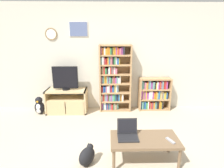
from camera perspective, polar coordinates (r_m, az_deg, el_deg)
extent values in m
plane|color=#BCAD93|center=(2.82, 2.61, -25.33)|extent=(18.00, 18.00, 0.00)
cube|color=beige|center=(4.40, 0.88, 8.37)|extent=(6.26, 0.06, 2.60)
torus|color=olive|center=(4.53, -19.27, 15.15)|extent=(0.28, 0.03, 0.28)
cylinder|color=white|center=(4.53, -19.27, 15.15)|extent=(0.23, 0.02, 0.23)
cube|color=silver|center=(4.39, -10.88, 17.18)|extent=(0.45, 0.01, 0.35)
cube|color=slate|center=(4.38, -10.89, 17.18)|extent=(0.41, 0.02, 0.32)
cube|color=tan|center=(4.62, -20.10, -5.17)|extent=(0.04, 0.46, 0.58)
cube|color=tan|center=(4.41, -8.47, -5.35)|extent=(0.04, 0.46, 0.58)
cube|color=tan|center=(4.40, -14.66, -1.96)|extent=(0.97, 0.46, 0.04)
cube|color=tan|center=(4.59, -14.19, -8.47)|extent=(0.97, 0.46, 0.04)
cube|color=tan|center=(4.47, -14.47, -4.59)|extent=(0.90, 0.42, 0.04)
cube|color=tan|center=(4.39, -17.85, -7.44)|extent=(0.43, 0.02, 0.31)
cube|color=tan|center=(4.28, -12.03, -7.59)|extent=(0.43, 0.02, 0.31)
cylinder|color=black|center=(4.38, -14.74, -1.54)|extent=(0.18, 0.18, 0.04)
cube|color=black|center=(4.31, -15.00, 2.09)|extent=(0.60, 0.05, 0.53)
cube|color=black|center=(4.28, -15.09, 2.01)|extent=(0.56, 0.01, 0.49)
cube|color=tan|center=(4.30, -3.86, 1.71)|extent=(0.04, 0.29, 1.65)
cube|color=tan|center=(4.33, 5.92, 1.75)|extent=(0.04, 0.29, 1.65)
cube|color=tan|center=(4.43, 0.98, 2.16)|extent=(0.77, 0.02, 1.65)
cube|color=tan|center=(4.56, 1.00, -8.16)|extent=(0.70, 0.25, 0.04)
cube|color=tan|center=(4.47, 1.01, -5.45)|extent=(0.70, 0.25, 0.04)
cube|color=tan|center=(4.39, 1.03, -2.65)|extent=(0.70, 0.25, 0.04)
cube|color=tan|center=(4.33, 1.04, 0.26)|extent=(0.70, 0.25, 0.04)
cube|color=tan|center=(4.27, 1.06, 3.24)|extent=(0.70, 0.25, 0.04)
cube|color=tan|center=(4.23, 1.07, 6.29)|extent=(0.70, 0.25, 0.04)
cube|color=tan|center=(4.20, 1.09, 9.40)|extent=(0.70, 0.25, 0.04)
cube|color=tan|center=(4.18, 1.10, 12.54)|extent=(0.70, 0.25, 0.04)
cube|color=#9E4293|center=(4.53, -3.14, -6.95)|extent=(0.04, 0.20, 0.16)
cube|color=#5B9389|center=(4.52, -2.69, -6.88)|extent=(0.02, 0.21, 0.18)
cube|color=white|center=(4.52, -2.26, -6.85)|extent=(0.04, 0.21, 0.18)
cube|color=#2856A8|center=(4.52, -1.87, -6.97)|extent=(0.02, 0.22, 0.16)
cube|color=#B75B70|center=(4.53, -1.53, -6.99)|extent=(0.02, 0.20, 0.16)
cube|color=#2856A8|center=(4.52, -1.20, -6.92)|extent=(0.02, 0.21, 0.17)
cube|color=#5B9389|center=(4.53, -0.77, -6.98)|extent=(0.04, 0.18, 0.15)
cube|color=#B75B70|center=(4.53, -0.35, -7.03)|extent=(0.02, 0.20, 0.15)
cube|color=red|center=(4.53, 0.08, -7.13)|extent=(0.04, 0.23, 0.14)
cube|color=#388947|center=(4.53, 0.50, -7.06)|extent=(0.02, 0.22, 0.15)
cube|color=white|center=(4.54, 0.88, -7.00)|extent=(0.04, 0.19, 0.15)
cube|color=#93704C|center=(4.53, 1.35, -7.08)|extent=(0.03, 0.22, 0.14)
cube|color=#5B9389|center=(4.54, 1.80, -6.94)|extent=(0.03, 0.19, 0.16)
cube|color=white|center=(4.44, -3.27, -4.34)|extent=(0.02, 0.23, 0.15)
cube|color=red|center=(4.44, -2.84, -4.08)|extent=(0.03, 0.20, 0.19)
cube|color=#93704C|center=(4.44, -2.40, -4.13)|extent=(0.03, 0.19, 0.18)
cube|color=#759EB7|center=(4.44, -1.97, -4.09)|extent=(0.03, 0.21, 0.18)
cube|color=#9E4293|center=(4.44, -1.56, -4.15)|extent=(0.02, 0.22, 0.18)
cube|color=#93704C|center=(4.45, -1.14, -4.25)|extent=(0.03, 0.19, 0.15)
cube|color=#5B9389|center=(4.44, -0.69, -4.33)|extent=(0.03, 0.22, 0.15)
cube|color=#9E4293|center=(4.44, -0.26, -4.19)|extent=(0.03, 0.22, 0.17)
cube|color=#5B9389|center=(4.44, 0.26, -4.25)|extent=(0.04, 0.22, 0.16)
cube|color=#388947|center=(4.44, 0.79, -4.11)|extent=(0.03, 0.22, 0.18)
cube|color=#2856A8|center=(4.45, 1.21, -4.13)|extent=(0.03, 0.20, 0.17)
cube|color=#232328|center=(4.45, 1.68, -4.13)|extent=(0.03, 0.18, 0.17)
cube|color=#2856A8|center=(4.45, 2.11, -4.05)|extent=(0.02, 0.19, 0.18)
cube|color=#5B9389|center=(4.45, 2.42, -4.17)|extent=(0.02, 0.23, 0.17)
cube|color=orange|center=(4.46, 2.83, -4.17)|extent=(0.04, 0.18, 0.16)
cube|color=white|center=(4.45, 3.38, -4.14)|extent=(0.04, 0.23, 0.17)
cube|color=red|center=(4.38, -3.20, -1.52)|extent=(0.04, 0.19, 0.14)
cube|color=#2856A8|center=(4.37, -2.75, -1.47)|extent=(0.02, 0.23, 0.15)
cube|color=#2856A8|center=(4.38, -2.32, -1.49)|extent=(0.04, 0.20, 0.14)
cube|color=#B75B70|center=(4.37, -1.87, -1.47)|extent=(0.03, 0.21, 0.15)
cube|color=white|center=(4.37, -1.37, -1.42)|extent=(0.04, 0.23, 0.16)
cube|color=white|center=(4.36, -0.91, -1.27)|extent=(0.02, 0.23, 0.18)
cube|color=#9E4293|center=(4.37, -0.65, -1.28)|extent=(0.02, 0.18, 0.17)
cube|color=red|center=(4.37, -0.28, -1.20)|extent=(0.03, 0.18, 0.19)
cube|color=#2856A8|center=(4.38, 0.13, -1.48)|extent=(0.02, 0.19, 0.14)
cube|color=#2856A8|center=(4.38, 0.52, -1.40)|extent=(0.03, 0.20, 0.16)
cube|color=gold|center=(4.38, 0.94, -1.22)|extent=(0.03, 0.18, 0.18)
cube|color=white|center=(4.37, 1.37, -1.22)|extent=(0.03, 0.21, 0.18)
cube|color=#759EB7|center=(4.38, 1.82, -1.22)|extent=(0.03, 0.19, 0.18)
cube|color=#B75B70|center=(4.32, -3.34, 1.57)|extent=(0.03, 0.19, 0.17)
cube|color=#5B9389|center=(4.31, -3.00, 1.54)|extent=(0.02, 0.22, 0.16)
cube|color=#759EB7|center=(4.31, -2.68, 1.68)|extent=(0.02, 0.19, 0.18)
cube|color=gold|center=(4.31, -2.39, 1.71)|extent=(0.02, 0.21, 0.19)
cube|color=orange|center=(4.31, -1.97, 1.66)|extent=(0.04, 0.19, 0.18)
cube|color=#5B9389|center=(4.31, -1.51, 1.61)|extent=(0.03, 0.21, 0.17)
cube|color=#9E4293|center=(4.31, -1.14, 1.61)|extent=(0.02, 0.19, 0.17)
cube|color=#5B9389|center=(4.31, -0.72, 1.48)|extent=(0.04, 0.23, 0.15)
cube|color=#388947|center=(4.32, -0.15, 1.42)|extent=(0.04, 0.18, 0.14)
cube|color=#B75B70|center=(4.31, 0.30, 1.51)|extent=(0.03, 0.21, 0.15)
cube|color=orange|center=(4.31, 0.68, 1.69)|extent=(0.02, 0.19, 0.18)
cube|color=#9E4293|center=(4.32, 1.13, 1.41)|extent=(0.04, 0.21, 0.14)
cube|color=#5B9389|center=(4.31, 1.71, 1.55)|extent=(0.04, 0.21, 0.16)
cube|color=white|center=(4.32, 2.18, 1.42)|extent=(0.03, 0.21, 0.14)
cube|color=white|center=(4.32, 2.58, 1.69)|extent=(0.03, 0.21, 0.18)
cube|color=#93704C|center=(4.27, -3.44, 4.42)|extent=(0.02, 0.19, 0.14)
cube|color=#93704C|center=(4.26, -3.01, 4.67)|extent=(0.04, 0.21, 0.18)
cube|color=red|center=(4.26, -2.54, 4.71)|extent=(0.03, 0.21, 0.19)
cube|color=#388947|center=(4.26, -2.03, 4.40)|extent=(0.03, 0.21, 0.14)
cube|color=#232328|center=(4.27, -1.50, 4.45)|extent=(0.03, 0.19, 0.14)
cube|color=white|center=(4.26, -1.10, 4.42)|extent=(0.02, 0.22, 0.14)
cube|color=white|center=(4.25, -0.82, 4.68)|extent=(0.02, 0.22, 0.18)
cube|color=red|center=(4.26, -0.44, 4.65)|extent=(0.03, 0.21, 0.17)
cube|color=#5B9389|center=(4.26, -0.04, 4.65)|extent=(0.02, 0.20, 0.17)
cube|color=#B75B70|center=(4.26, 0.31, 4.58)|extent=(0.02, 0.19, 0.16)
cube|color=white|center=(4.27, 0.79, 4.58)|extent=(0.04, 0.18, 0.16)
cube|color=#B75B70|center=(4.27, 1.36, 4.43)|extent=(0.04, 0.21, 0.14)
cube|color=#5B9389|center=(4.22, -3.50, 7.54)|extent=(0.02, 0.23, 0.15)
cube|color=white|center=(4.22, -3.02, 7.74)|extent=(0.04, 0.22, 0.18)
cube|color=#B75B70|center=(4.23, -2.48, 7.67)|extent=(0.03, 0.19, 0.17)
cube|color=red|center=(4.22, -2.08, 7.47)|extent=(0.02, 0.21, 0.14)
cube|color=red|center=(4.23, -1.70, 7.54)|extent=(0.04, 0.18, 0.15)
cube|color=gold|center=(4.22, -1.27, 7.69)|extent=(0.02, 0.22, 0.17)
cube|color=#2856A8|center=(4.22, -0.89, 7.73)|extent=(0.03, 0.20, 0.18)
cube|color=#93704C|center=(4.22, -0.55, 7.77)|extent=(0.02, 0.20, 0.18)
cube|color=#B75B70|center=(4.22, -0.14, 7.71)|extent=(0.04, 0.20, 0.17)
cube|color=#232328|center=(4.23, 0.34, 7.79)|extent=(0.03, 0.18, 0.18)
cube|color=#388947|center=(4.23, 0.80, 7.71)|extent=(0.03, 0.20, 0.17)
cube|color=white|center=(4.23, 1.33, 7.68)|extent=(0.04, 0.18, 0.17)
cube|color=#2856A8|center=(4.23, 1.90, 7.52)|extent=(0.04, 0.22, 0.14)
cube|color=gold|center=(4.24, 2.37, 7.53)|extent=(0.02, 0.19, 0.14)
cube|color=#B75B70|center=(4.21, -3.45, 10.75)|extent=(0.03, 0.18, 0.16)
cube|color=orange|center=(4.21, -2.93, 10.68)|extent=(0.03, 0.18, 0.15)
cube|color=white|center=(4.20, -2.40, 10.78)|extent=(0.04, 0.21, 0.17)
cube|color=orange|center=(4.19, -1.84, 10.60)|extent=(0.04, 0.22, 0.14)
cube|color=orange|center=(4.19, -1.38, 10.86)|extent=(0.02, 0.22, 0.18)
cube|color=orange|center=(4.20, -0.95, 10.78)|extent=(0.03, 0.21, 0.17)
cube|color=#388947|center=(4.20, -0.42, 10.71)|extent=(0.03, 0.21, 0.15)
cube|color=#232328|center=(4.20, -0.02, 10.73)|extent=(0.02, 0.22, 0.16)
cube|color=gold|center=(4.21, 0.46, 10.78)|extent=(0.04, 0.18, 0.16)
cube|color=orange|center=(4.20, 0.93, 10.80)|extent=(0.03, 0.20, 0.17)
cube|color=#9E4293|center=(4.21, 1.40, 10.78)|extent=(0.03, 0.19, 0.17)
cube|color=orange|center=(4.20, 1.78, 10.85)|extent=(0.02, 0.20, 0.18)
cube|color=red|center=(4.21, 2.10, 10.67)|extent=(0.03, 0.20, 0.15)
cube|color=#B75B70|center=(4.21, 2.65, 10.69)|extent=(0.04, 0.21, 0.15)
cube|color=#9E4293|center=(4.21, 3.23, 10.86)|extent=(0.04, 0.19, 0.18)
cube|color=#232328|center=(4.21, 3.82, 10.85)|extent=(0.04, 0.23, 0.18)
cube|color=tan|center=(4.49, 9.04, -3.29)|extent=(0.04, 0.26, 0.83)
cube|color=tan|center=(4.69, 18.08, -3.10)|extent=(0.04, 0.26, 0.83)
cube|color=tan|center=(4.69, 13.28, -2.73)|extent=(0.78, 0.02, 0.83)
cube|color=tan|center=(4.71, 13.35, -7.77)|extent=(0.71, 0.23, 0.04)
cube|color=tan|center=(4.62, 13.55, -4.76)|extent=(0.71, 0.23, 0.04)
cube|color=tan|center=(4.54, 13.76, -1.63)|extent=(0.71, 0.23, 0.04)
cube|color=tan|center=(4.47, 13.97, 1.61)|extent=(0.71, 0.23, 0.04)
cube|color=#2856A8|center=(4.61, 9.29, -6.45)|extent=(0.02, 0.17, 0.21)
cube|color=#5B9389|center=(4.61, 9.75, -6.57)|extent=(0.04, 0.20, 0.19)
cube|color=#388947|center=(4.62, 10.16, -6.39)|extent=(0.02, 0.16, 0.21)
cube|color=#2856A8|center=(4.62, 10.54, -6.54)|extent=(0.03, 0.20, 0.19)
cube|color=#388947|center=(4.64, 11.06, -6.68)|extent=(0.04, 0.20, 0.17)
cube|color=white|center=(4.64, 11.53, -6.45)|extent=(0.03, 0.21, 0.20)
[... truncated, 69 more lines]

